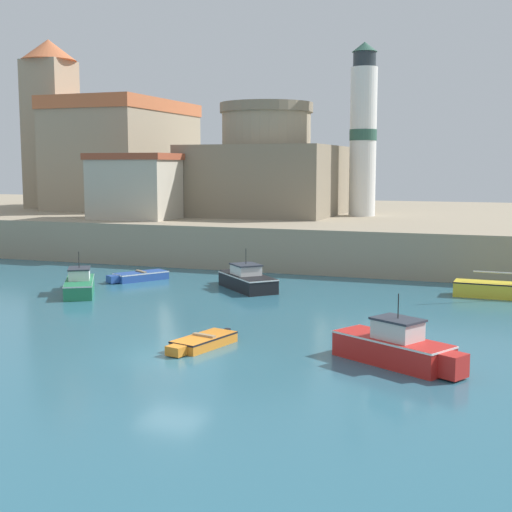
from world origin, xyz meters
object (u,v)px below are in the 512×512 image
motorboat_black_0 (246,280)px  church (112,149)px  dinghy_orange_1 (202,341)px  dinghy_blue_7 (139,276)px  motorboat_red_4 (396,347)px  lighthouse (363,132)px  harbor_shed_near_wharf (135,186)px  motorboat_green_5 (80,284)px  fortress (266,172)px

motorboat_black_0 → church: size_ratio=0.29×
dinghy_orange_1 → dinghy_blue_7: 17.21m
dinghy_orange_1 → motorboat_black_0: bearing=103.3°
motorboat_red_4 → motorboat_black_0: bearing=129.5°
lighthouse → harbor_shed_near_wharf: size_ratio=2.13×
motorboat_green_5 → fortress: bearing=83.2°
dinghy_orange_1 → fortress: fortress is taller
motorboat_red_4 → motorboat_green_5: bearing=156.1°
fortress → lighthouse: 8.70m
dinghy_orange_1 → fortress: (-8.50, 32.32, 6.31)m
motorboat_black_0 → church: church is taller
fortress → harbor_shed_near_wharf: 11.56m
dinghy_blue_7 → motorboat_black_0: bearing=-4.8°
motorboat_red_4 → fortress: fortress is taller
motorboat_green_5 → fortress: (2.83, 23.80, 6.01)m
motorboat_red_4 → fortress: (-16.06, 32.16, 5.92)m
dinghy_blue_7 → lighthouse: lighthouse is taller
fortress → harbor_shed_near_wharf: fortress is taller
dinghy_blue_7 → church: size_ratio=0.24×
lighthouse → dinghy_orange_1: bearing=-89.1°
motorboat_black_0 → motorboat_green_5: motorboat_black_0 is taller
dinghy_orange_1 → motorboat_red_4: motorboat_red_4 is taller
motorboat_green_5 → lighthouse: (10.83, 24.87, 9.25)m
dinghy_orange_1 → church: church is taller
motorboat_red_4 → dinghy_blue_7: motorboat_red_4 is taller
dinghy_orange_1 → motorboat_red_4: size_ratio=0.70×
dinghy_blue_7 → fortress: size_ratio=0.32×
motorboat_black_0 → lighthouse: bearing=82.8°
church → harbor_shed_near_wharf: church is taller
motorboat_green_5 → dinghy_blue_7: motorboat_green_5 is taller
motorboat_green_5 → fortress: 24.71m
dinghy_orange_1 → harbor_shed_near_wharf: bearing=124.5°
motorboat_red_4 → dinghy_orange_1: bearing=-178.8°
motorboat_black_0 → church: (-22.54, 22.95, 8.16)m
lighthouse → harbor_shed_near_wharf: 19.02m
church → lighthouse: bearing=-5.9°
motorboat_red_4 → motorboat_green_5: 20.65m
lighthouse → harbor_shed_near_wharf: lighthouse is taller
church → lighthouse: (25.12, -2.61, 1.07)m
dinghy_orange_1 → motorboat_green_5: motorboat_green_5 is taller
church → fortress: church is taller
church → dinghy_blue_7: bearing=-55.8°
dinghy_blue_7 → harbor_shed_near_wharf: size_ratio=0.58×
dinghy_orange_1 → harbor_shed_near_wharf: harbor_shed_near_wharf is taller
motorboat_black_0 → dinghy_orange_1: motorboat_black_0 is taller
motorboat_green_5 → dinghy_blue_7: 5.24m
motorboat_green_5 → harbor_shed_near_wharf: 17.11m
motorboat_green_5 → church: (-14.30, 27.48, 8.18)m
motorboat_red_4 → motorboat_green_5: size_ratio=1.01×
motorboat_black_0 → dinghy_orange_1: (3.08, -13.05, -0.31)m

